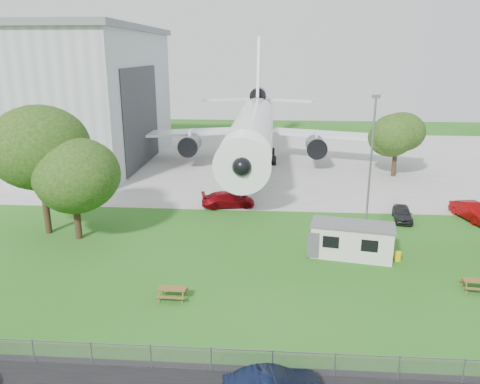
# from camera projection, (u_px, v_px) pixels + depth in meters

# --- Properties ---
(ground) EXTENTS (160.00, 160.00, 0.00)m
(ground) POSITION_uv_depth(u_px,v_px,m) (258.00, 282.00, 31.98)
(ground) COLOR #367524
(concrete_apron) EXTENTS (120.00, 46.00, 0.03)m
(concrete_apron) POSITION_uv_depth(u_px,v_px,m) (267.00, 160.00, 68.29)
(concrete_apron) COLOR #B7B7B2
(concrete_apron) RESTS_ON ground
(hangar) EXTENTS (43.00, 31.00, 18.55)m
(hangar) POSITION_uv_depth(u_px,v_px,m) (1.00, 94.00, 66.33)
(hangar) COLOR #B2B7BC
(hangar) RESTS_ON ground
(airliner) EXTENTS (46.36, 47.73, 17.69)m
(airliner) POSITION_uv_depth(u_px,v_px,m) (253.00, 126.00, 64.88)
(airliner) COLOR white
(airliner) RESTS_ON ground
(site_cabin) EXTENTS (6.95, 3.82, 2.62)m
(site_cabin) POSITION_uv_depth(u_px,v_px,m) (352.00, 240.00, 35.69)
(site_cabin) COLOR beige
(site_cabin) RESTS_ON ground
(picnic_west) EXTENTS (1.86, 1.58, 0.76)m
(picnic_west) POSITION_uv_depth(u_px,v_px,m) (173.00, 299.00, 29.79)
(picnic_west) COLOR brown
(picnic_west) RESTS_ON ground
(picnic_east) EXTENTS (1.93, 1.66, 0.76)m
(picnic_east) POSITION_uv_depth(u_px,v_px,m) (476.00, 291.00, 30.81)
(picnic_east) COLOR brown
(picnic_east) RESTS_ON ground
(fence) EXTENTS (58.00, 0.04, 1.30)m
(fence) POSITION_uv_depth(u_px,v_px,m) (252.00, 373.00, 22.91)
(fence) COLOR gray
(fence) RESTS_ON ground
(lamp_mast) EXTENTS (0.16, 0.16, 12.00)m
(lamp_mast) POSITION_uv_depth(u_px,v_px,m) (370.00, 176.00, 35.62)
(lamp_mast) COLOR slate
(lamp_mast) RESTS_ON ground
(tree_west_big) EXTENTS (8.37, 8.37, 11.83)m
(tree_west_big) POSITION_uv_depth(u_px,v_px,m) (38.00, 146.00, 38.56)
(tree_west_big) COLOR #382619
(tree_west_big) RESTS_ON ground
(tree_west_small) EXTENTS (7.10, 7.10, 8.87)m
(tree_west_small) POSITION_uv_depth(u_px,v_px,m) (73.00, 178.00, 37.99)
(tree_west_small) COLOR #382619
(tree_west_small) RESTS_ON ground
(tree_far_apron) EXTENTS (6.84, 6.84, 8.53)m
(tree_far_apron) POSITION_uv_depth(u_px,v_px,m) (397.00, 136.00, 57.86)
(tree_far_apron) COLOR #382619
(tree_far_apron) RESTS_ON ground
(car_ne_hatch) EXTENTS (2.10, 4.16, 1.36)m
(car_ne_hatch) POSITION_uv_depth(u_px,v_px,m) (402.00, 214.00, 43.50)
(car_ne_hatch) COLOR black
(car_ne_hatch) RESTS_ON ground
(car_ne_sedan) EXTENTS (2.84, 5.11, 1.60)m
(car_ne_sedan) POSITION_uv_depth(u_px,v_px,m) (472.00, 211.00, 43.69)
(car_ne_sedan) COLOR #840607
(car_ne_sedan) RESTS_ON ground
(car_apron_van) EXTENTS (5.68, 3.23, 1.55)m
(car_apron_van) POSITION_uv_depth(u_px,v_px,m) (228.00, 200.00, 47.27)
(car_apron_van) COLOR maroon
(car_apron_van) RESTS_ON ground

